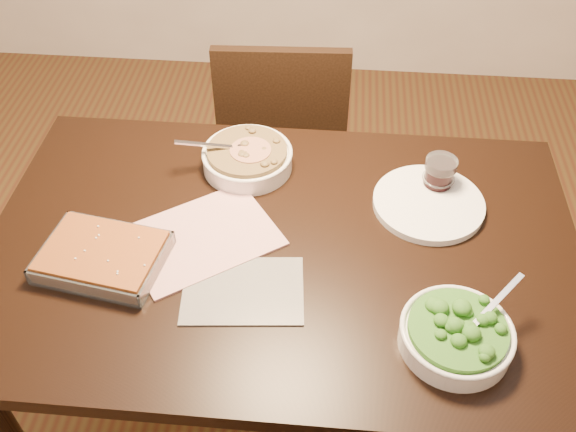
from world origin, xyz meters
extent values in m
plane|color=#4F2816|center=(0.00, 0.00, 0.00)|extent=(4.00, 4.00, 0.00)
cube|color=black|center=(0.00, 0.00, 0.73)|extent=(1.40, 0.90, 0.04)
cube|color=black|center=(0.00, 0.00, 0.66)|extent=(1.26, 0.76, 0.08)
cylinder|color=black|center=(-0.62, 0.37, 0.35)|extent=(0.07, 0.07, 0.71)
cylinder|color=black|center=(0.62, 0.37, 0.35)|extent=(0.07, 0.07, 0.71)
cube|color=#A42E3F|center=(-0.19, 0.00, 0.75)|extent=(0.42, 0.40, 0.01)
cube|color=#27262D|center=(-0.07, -0.15, 0.75)|extent=(0.28, 0.21, 0.00)
cube|color=white|center=(0.38, 0.23, 0.75)|extent=(0.11, 0.11, 0.00)
cylinder|color=white|center=(-0.12, 0.27, 0.77)|extent=(0.24, 0.24, 0.05)
torus|color=white|center=(-0.12, 0.27, 0.80)|extent=(0.24, 0.24, 0.01)
cylinder|color=#3C2C10|center=(-0.12, 0.27, 0.80)|extent=(0.21, 0.21, 0.02)
cube|color=silver|center=(-0.18, 0.25, 0.82)|extent=(0.15, 0.06, 0.05)
cylinder|color=maroon|center=(-0.11, 0.27, 0.81)|extent=(0.11, 0.11, 0.00)
cylinder|color=white|center=(0.38, -0.25, 0.77)|extent=(0.23, 0.23, 0.04)
torus|color=white|center=(0.38, -0.25, 0.80)|extent=(0.23, 0.23, 0.01)
cylinder|color=#135414|center=(0.38, -0.25, 0.80)|extent=(0.20, 0.20, 0.02)
cube|color=silver|center=(0.43, -0.19, 0.82)|extent=(0.11, 0.12, 0.05)
cube|color=silver|center=(-0.40, -0.10, 0.75)|extent=(0.30, 0.24, 0.01)
cube|color=#56230C|center=(-0.40, -0.10, 0.78)|extent=(0.28, 0.22, 0.04)
cube|color=silver|center=(-0.38, 0.00, 0.77)|extent=(0.27, 0.05, 0.04)
cube|color=silver|center=(-0.41, -0.19, 0.77)|extent=(0.27, 0.05, 0.04)
cube|color=silver|center=(-0.27, -0.12, 0.77)|extent=(0.04, 0.20, 0.04)
cube|color=silver|center=(-0.53, -0.07, 0.77)|extent=(0.04, 0.20, 0.04)
cylinder|color=black|center=(0.38, 0.23, 0.79)|extent=(0.07, 0.07, 0.07)
cylinder|color=silver|center=(0.38, 0.23, 0.83)|extent=(0.08, 0.08, 0.02)
cylinder|color=white|center=(0.35, 0.16, 0.76)|extent=(0.28, 0.28, 0.02)
cube|color=black|center=(-0.07, 0.83, 0.43)|extent=(0.44, 0.44, 0.04)
cylinder|color=black|center=(0.10, 1.02, 0.20)|extent=(0.04, 0.04, 0.41)
cylinder|color=black|center=(0.12, 0.66, 0.20)|extent=(0.04, 0.04, 0.41)
cylinder|color=black|center=(-0.26, 1.00, 0.20)|extent=(0.04, 0.04, 0.41)
cylinder|color=black|center=(-0.24, 0.64, 0.20)|extent=(0.04, 0.04, 0.41)
cube|color=black|center=(-0.06, 0.64, 0.67)|extent=(0.42, 0.06, 0.45)
camera|label=1|loc=(0.10, -1.02, 1.86)|focal=40.00mm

